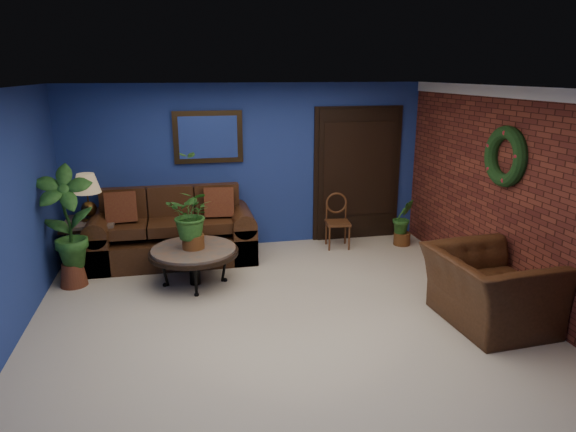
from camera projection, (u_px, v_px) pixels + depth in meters
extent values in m
plane|color=beige|center=(281.00, 313.00, 5.86)|extent=(5.50, 5.50, 0.00)
cube|color=navy|center=(249.00, 166.00, 7.87)|extent=(5.50, 0.04, 2.50)
cube|color=navy|center=(2.00, 222.00, 4.96)|extent=(0.04, 5.00, 2.50)
cube|color=maroon|center=(508.00, 195.00, 6.07)|extent=(0.04, 5.00, 2.50)
cube|color=silver|center=(280.00, 88.00, 5.17)|extent=(5.50, 5.00, 0.02)
cube|color=white|center=(518.00, 92.00, 5.74)|extent=(0.03, 5.00, 0.14)
cube|color=#473016|center=(208.00, 137.00, 7.58)|extent=(1.02, 0.06, 0.77)
cube|color=black|center=(357.00, 175.00, 8.25)|extent=(1.44, 0.06, 2.18)
torus|color=black|center=(505.00, 157.00, 5.98)|extent=(0.16, 0.72, 0.72)
cube|color=#412312|center=(174.00, 248.00, 7.45)|extent=(2.33, 1.01, 0.38)
cube|color=#412312|center=(172.00, 218.00, 7.70)|extent=(1.99, 0.28, 0.95)
cube|color=#412312|center=(123.00, 228.00, 7.16)|extent=(0.64, 0.69, 0.15)
cube|color=#412312|center=(172.00, 225.00, 7.29)|extent=(0.64, 0.69, 0.15)
cube|color=#412312|center=(219.00, 223.00, 7.42)|extent=(0.64, 0.69, 0.15)
cube|color=#412312|center=(101.00, 248.00, 7.23)|extent=(0.34, 1.01, 0.53)
cube|color=#412312|center=(242.00, 238.00, 7.63)|extent=(0.34, 1.01, 0.53)
cube|color=#5C3117|center=(121.00, 207.00, 7.11)|extent=(0.42, 0.13, 0.42)
cube|color=#5C3117|center=(219.00, 202.00, 7.39)|extent=(0.42, 0.13, 0.42)
cylinder|color=#4E4A45|center=(194.00, 250.00, 6.54)|extent=(1.07, 1.07, 0.05)
cylinder|color=black|center=(194.00, 253.00, 6.55)|extent=(1.14, 1.14, 0.05)
cylinder|color=black|center=(195.00, 268.00, 6.60)|extent=(0.14, 0.14, 0.44)
cube|color=#4E4A45|center=(90.00, 222.00, 7.15)|extent=(0.68, 0.68, 0.05)
cube|color=black|center=(91.00, 224.00, 7.16)|extent=(0.73, 0.73, 0.04)
cube|color=black|center=(94.00, 257.00, 7.29)|extent=(0.62, 0.62, 0.03)
cylinder|color=black|center=(67.00, 252.00, 6.91)|extent=(0.03, 0.03, 0.64)
cylinder|color=black|center=(112.00, 249.00, 7.02)|extent=(0.03, 0.03, 0.64)
cylinder|color=black|center=(75.00, 238.00, 7.45)|extent=(0.03, 0.03, 0.64)
cylinder|color=black|center=(116.00, 236.00, 7.56)|extent=(0.03, 0.03, 0.64)
cylinder|color=#473016|center=(90.00, 218.00, 7.14)|extent=(0.23, 0.23, 0.05)
sphere|color=#473016|center=(89.00, 210.00, 7.10)|extent=(0.21, 0.21, 0.21)
cylinder|color=#473016|center=(88.00, 198.00, 7.06)|extent=(0.02, 0.02, 0.27)
cone|color=#9C8258|center=(86.00, 185.00, 7.01)|extent=(0.38, 0.38, 0.27)
cube|color=brown|center=(338.00, 223.00, 7.94)|extent=(0.40, 0.40, 0.04)
torus|color=brown|center=(336.00, 203.00, 8.02)|extent=(0.34, 0.07, 0.34)
cylinder|color=brown|center=(329.00, 239.00, 7.84)|extent=(0.03, 0.03, 0.38)
cylinder|color=brown|center=(349.00, 238.00, 7.86)|extent=(0.03, 0.03, 0.38)
cylinder|color=brown|center=(326.00, 233.00, 8.13)|extent=(0.03, 0.03, 0.38)
cylinder|color=brown|center=(345.00, 232.00, 8.16)|extent=(0.03, 0.03, 0.38)
imported|color=#412312|center=(489.00, 289.00, 5.52)|extent=(1.14, 1.29, 0.80)
cylinder|color=brown|center=(193.00, 241.00, 6.51)|extent=(0.28, 0.28, 0.18)
imported|color=#1C4B17|center=(192.00, 214.00, 6.41)|extent=(0.71, 0.67, 0.64)
cylinder|color=brown|center=(402.00, 239.00, 8.14)|extent=(0.26, 0.26, 0.20)
imported|color=#1C4B17|center=(403.00, 217.00, 8.04)|extent=(0.35, 0.29, 0.60)
cylinder|color=brown|center=(73.00, 274.00, 6.57)|extent=(0.34, 0.34, 0.30)
imported|color=#1C4B17|center=(66.00, 218.00, 6.37)|extent=(0.70, 0.48, 1.31)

